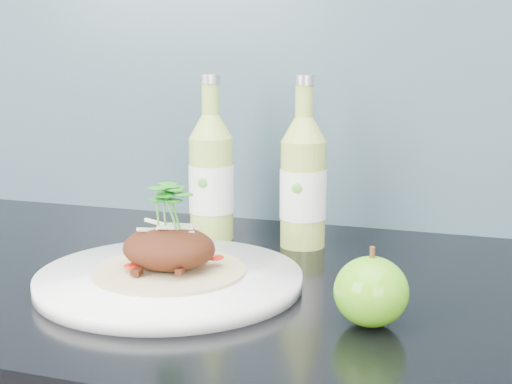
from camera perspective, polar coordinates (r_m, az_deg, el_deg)
dinner_plate at (r=0.80m, az=-6.92°, el=-6.94°), size 0.33×0.33×0.02m
pork_taco at (r=0.79m, az=-6.98°, el=-4.34°), size 0.17×0.17×0.10m
green_apple at (r=0.68m, az=9.20°, el=-7.87°), size 0.09×0.09×0.08m
cider_bottle_left at (r=0.98m, az=-3.60°, el=1.15°), size 0.07×0.07×0.23m
cider_bottle_right at (r=0.94m, az=3.80°, el=0.75°), size 0.08×0.08×0.23m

